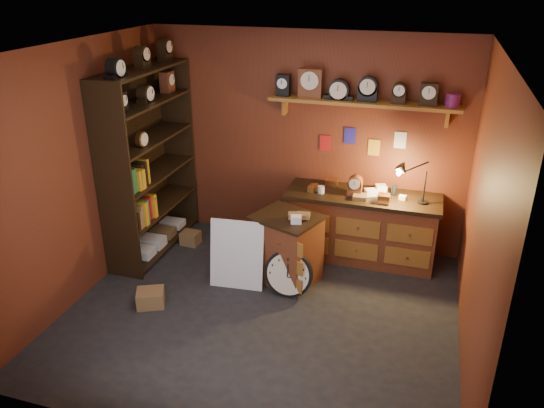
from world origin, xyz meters
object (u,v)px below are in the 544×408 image
at_px(shelving_unit, 146,155).
at_px(big_round_clock, 289,274).
at_px(workbench, 361,223).
at_px(low_cabinet, 287,246).

relative_size(shelving_unit, big_round_clock, 4.76).
height_order(workbench, low_cabinet, workbench).
xyz_separation_m(shelving_unit, workbench, (2.60, 0.49, -0.78)).
xyz_separation_m(workbench, big_round_clock, (-0.63, -1.07, -0.21)).
distance_m(shelving_unit, low_cabinet, 2.05).
bearing_deg(shelving_unit, workbench, 10.77).
relative_size(workbench, big_round_clock, 3.41).
height_order(shelving_unit, low_cabinet, shelving_unit).
xyz_separation_m(shelving_unit, low_cabinet, (1.86, -0.27, -0.82)).
bearing_deg(shelving_unit, low_cabinet, -8.35).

